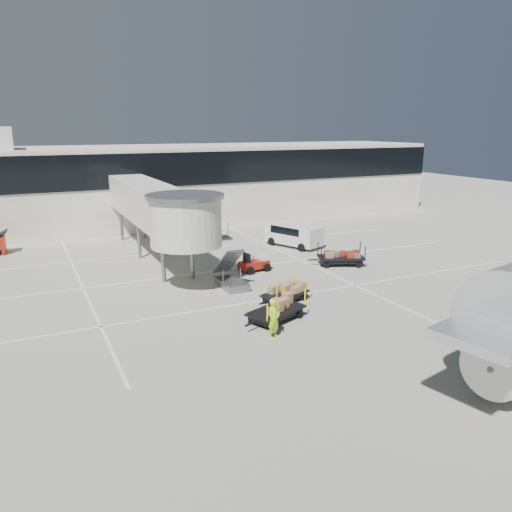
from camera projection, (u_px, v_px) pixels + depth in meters
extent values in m
plane|color=#B7B3A4|center=(289.00, 309.00, 28.10)|extent=(140.00, 140.00, 0.00)
cube|color=silver|center=(273.00, 299.00, 29.84)|extent=(40.00, 0.15, 0.02)
cube|color=silver|center=(228.00, 269.00, 35.95)|extent=(40.00, 0.15, 0.02)
cube|color=silver|center=(196.00, 249.00, 42.06)|extent=(40.00, 0.15, 0.02)
cube|color=silver|center=(294.00, 257.00, 39.33)|extent=(0.15, 30.00, 0.02)
cube|color=silver|center=(81.00, 284.00, 32.64)|extent=(0.15, 30.00, 0.02)
cube|color=white|center=(153.00, 184.00, 53.28)|extent=(64.00, 12.00, 8.00)
cube|color=black|center=(167.00, 170.00, 47.49)|extent=(64.00, 0.12, 3.20)
cube|color=beige|center=(150.00, 203.00, 38.44)|extent=(3.00, 18.00, 2.80)
cylinder|color=beige|center=(186.00, 222.00, 30.58)|extent=(4.40, 4.40, 3.00)
cylinder|color=gray|center=(185.00, 196.00, 30.18)|extent=(4.80, 4.80, 0.25)
cylinder|color=gray|center=(163.00, 261.00, 32.63)|extent=(0.28, 0.28, 2.90)
cylinder|color=gray|center=(192.00, 258.00, 33.46)|extent=(0.28, 0.28, 2.90)
cylinder|color=gray|center=(139.00, 240.00, 38.74)|extent=(0.28, 0.28, 2.90)
cylinder|color=gray|center=(164.00, 238.00, 39.57)|extent=(0.28, 0.28, 2.90)
cylinder|color=gray|center=(121.00, 224.00, 44.84)|extent=(0.28, 0.28, 2.90)
cylinder|color=gray|center=(143.00, 223.00, 45.68)|extent=(0.28, 0.28, 2.90)
cube|color=gray|center=(232.00, 284.00, 31.81)|extent=(1.40, 2.60, 0.50)
cube|color=gray|center=(228.00, 261.00, 32.00)|extent=(1.20, 2.60, 2.06)
cube|color=gray|center=(220.00, 238.00, 32.91)|extent=(1.40, 1.20, 0.12)
cube|color=#9B170E|center=(254.00, 265.00, 35.41)|extent=(2.26, 1.33, 0.53)
cube|color=silver|center=(263.00, 258.00, 35.76)|extent=(0.76, 1.06, 0.31)
cube|color=black|center=(247.00, 259.00, 34.94)|extent=(0.24, 0.89, 0.80)
cylinder|color=black|center=(250.00, 271.00, 34.61)|extent=(0.60, 0.30, 0.57)
cylinder|color=black|center=(241.00, 267.00, 35.54)|extent=(0.60, 0.30, 0.57)
cylinder|color=black|center=(267.00, 268.00, 35.39)|extent=(0.60, 0.30, 0.57)
cylinder|color=black|center=(258.00, 264.00, 36.31)|extent=(0.60, 0.30, 0.57)
cube|color=black|center=(341.00, 257.00, 36.88)|extent=(3.72, 2.85, 0.13)
cube|color=black|center=(341.00, 260.00, 36.93)|extent=(3.31, 2.49, 0.28)
cube|color=black|center=(313.00, 260.00, 36.84)|extent=(0.75, 0.39, 0.09)
cylinder|color=black|center=(327.00, 266.00, 36.22)|extent=(0.41, 0.29, 0.38)
cylinder|color=black|center=(323.00, 260.00, 37.67)|extent=(0.41, 0.29, 0.38)
cylinder|color=black|center=(359.00, 265.00, 36.30)|extent=(0.41, 0.29, 0.38)
cylinder|color=black|center=(354.00, 260.00, 37.75)|extent=(0.41, 0.29, 0.38)
cylinder|color=black|center=(321.00, 253.00, 35.97)|extent=(0.08, 0.08, 1.00)
cylinder|color=black|center=(318.00, 249.00, 37.42)|extent=(0.08, 0.08, 1.00)
cylinder|color=black|center=(365.00, 253.00, 36.09)|extent=(0.08, 0.08, 1.00)
cylinder|color=black|center=(360.00, 248.00, 37.54)|extent=(0.08, 0.08, 1.00)
cube|color=#13133B|center=(352.00, 256.00, 36.34)|extent=(0.53, 0.49, 0.31)
cube|color=#525257|center=(336.00, 254.00, 36.72)|extent=(0.59, 0.47, 0.45)
cube|color=#525257|center=(342.00, 255.00, 36.58)|extent=(0.54, 0.45, 0.36)
cube|color=olive|center=(355.00, 254.00, 36.64)|extent=(0.51, 0.45, 0.43)
cube|color=maroon|center=(345.00, 254.00, 36.98)|extent=(0.72, 0.64, 0.35)
cube|color=maroon|center=(356.00, 254.00, 36.65)|extent=(0.69, 0.53, 0.48)
cube|color=olive|center=(340.00, 255.00, 36.33)|extent=(0.58, 0.56, 0.46)
cube|color=#13133B|center=(325.00, 252.00, 37.22)|extent=(0.69, 0.58, 0.45)
cube|color=#525257|center=(332.00, 254.00, 36.97)|extent=(0.64, 0.53, 0.32)
cube|color=olive|center=(348.00, 254.00, 36.80)|extent=(0.70, 0.62, 0.43)
cube|color=black|center=(285.00, 293.00, 29.19)|extent=(3.14, 2.24, 0.11)
cube|color=black|center=(285.00, 296.00, 29.23)|extent=(2.81, 1.95, 0.24)
cube|color=black|center=(264.00, 303.00, 28.04)|extent=(0.65, 0.28, 0.08)
cylinder|color=black|center=(281.00, 306.00, 28.16)|extent=(0.35, 0.23, 0.32)
cylinder|color=black|center=(265.00, 301.00, 29.05)|extent=(0.35, 0.23, 0.32)
cylinder|color=black|center=(304.00, 298.00, 29.50)|extent=(0.35, 0.23, 0.32)
cylinder|color=black|center=(288.00, 293.00, 30.39)|extent=(0.35, 0.23, 0.32)
cylinder|color=yellow|center=(277.00, 294.00, 27.72)|extent=(0.07, 0.07, 0.85)
cylinder|color=yellow|center=(261.00, 289.00, 28.61)|extent=(0.07, 0.07, 0.85)
cylinder|color=yellow|center=(309.00, 284.00, 29.55)|extent=(0.07, 0.07, 0.85)
cylinder|color=yellow|center=(293.00, 279.00, 30.44)|extent=(0.07, 0.07, 0.85)
cube|color=tan|center=(275.00, 291.00, 28.57)|extent=(0.49, 0.51, 0.51)
cube|color=tan|center=(275.00, 289.00, 29.04)|extent=(0.52, 0.47, 0.50)
cube|color=tan|center=(298.00, 286.00, 29.62)|extent=(0.66, 0.57, 0.43)
cube|color=tan|center=(291.00, 288.00, 29.46)|extent=(0.53, 0.58, 0.37)
cube|color=tan|center=(285.00, 292.00, 28.68)|extent=(0.63, 0.53, 0.34)
cube|color=tan|center=(276.00, 291.00, 28.80)|extent=(0.51, 0.55, 0.39)
cube|color=tan|center=(291.00, 284.00, 30.03)|extent=(0.53, 0.59, 0.41)
cube|color=tan|center=(293.00, 285.00, 29.66)|extent=(0.58, 0.62, 0.49)
cube|color=black|center=(276.00, 310.00, 26.31)|extent=(3.61, 2.72, 0.13)
cube|color=black|center=(276.00, 314.00, 26.36)|extent=(3.21, 2.38, 0.27)
cube|color=black|center=(250.00, 324.00, 24.92)|extent=(0.73, 0.37, 0.09)
cylinder|color=black|center=(273.00, 327.00, 25.13)|extent=(0.40, 0.28, 0.37)
cylinder|color=black|center=(251.00, 320.00, 26.08)|extent=(0.40, 0.28, 0.37)
cylinder|color=black|center=(300.00, 315.00, 26.76)|extent=(0.40, 0.28, 0.37)
cylinder|color=black|center=(279.00, 309.00, 27.70)|extent=(0.40, 0.28, 0.37)
cylinder|color=yellow|center=(267.00, 313.00, 24.61)|extent=(0.08, 0.08, 0.97)
cylinder|color=yellow|center=(246.00, 306.00, 25.55)|extent=(0.08, 0.08, 0.97)
cylinder|color=yellow|center=(305.00, 297.00, 26.83)|extent=(0.08, 0.08, 0.97)
cylinder|color=yellow|center=(284.00, 292.00, 27.78)|extent=(0.08, 0.08, 0.97)
cube|color=tan|center=(269.00, 308.00, 25.64)|extent=(0.82, 0.74, 0.59)
cube|color=tan|center=(266.00, 311.00, 25.52)|extent=(0.67, 0.67, 0.39)
cube|color=tan|center=(285.00, 300.00, 26.88)|extent=(0.63, 0.61, 0.50)
cube|color=tan|center=(272.00, 303.00, 26.54)|extent=(0.70, 0.69, 0.44)
cube|color=tan|center=(270.00, 309.00, 25.72)|extent=(0.57, 0.53, 0.45)
imported|color=#ACE217|center=(274.00, 319.00, 24.10)|extent=(0.86, 0.74, 1.98)
cube|color=silver|center=(294.00, 234.00, 42.60)|extent=(3.68, 5.29, 1.58)
cube|color=silver|center=(274.00, 234.00, 44.12)|extent=(1.96, 1.23, 0.92)
cube|color=black|center=(292.00, 229.00, 42.64)|extent=(3.01, 3.60, 0.63)
cylinder|color=black|center=(302.00, 247.00, 41.02)|extent=(0.49, 0.74, 0.69)
cylinder|color=black|center=(316.00, 243.00, 42.41)|extent=(0.49, 0.74, 0.69)
cylinder|color=black|center=(272.00, 241.00, 43.16)|extent=(0.49, 0.74, 0.69)
cylinder|color=black|center=(286.00, 238.00, 44.55)|extent=(0.49, 0.74, 0.69)
cube|color=black|center=(1.00, 233.00, 40.10)|extent=(1.05, 1.44, 0.52)
cylinder|color=black|center=(0.00, 248.00, 40.96)|extent=(0.60, 0.30, 0.58)
cylinder|color=#B8BABD|center=(511.00, 358.00, 18.68)|extent=(3.53, 2.99, 2.36)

